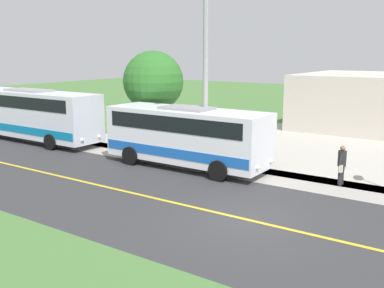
{
  "coord_description": "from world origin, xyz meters",
  "views": [
    {
      "loc": [
        12.31,
        6.22,
        5.36
      ],
      "look_at": [
        -3.5,
        -4.51,
        1.4
      ],
      "focal_mm": 41.49,
      "sensor_mm": 36.0,
      "label": 1
    }
  ],
  "objects_px": {
    "shuttle_bus_front": "(187,134)",
    "transit_bus_rear": "(30,113)",
    "tree_curbside": "(153,82)",
    "street_light_pole": "(204,68)",
    "pedestrian_with_bags": "(342,164)"
  },
  "relations": [
    {
      "from": "transit_bus_rear",
      "to": "street_light_pole",
      "type": "distance_m",
      "value": 12.71
    },
    {
      "from": "street_light_pole",
      "to": "tree_curbside",
      "type": "bearing_deg",
      "value": -116.61
    },
    {
      "from": "shuttle_bus_front",
      "to": "tree_curbside",
      "type": "height_order",
      "value": "tree_curbside"
    },
    {
      "from": "street_light_pole",
      "to": "tree_curbside",
      "type": "distance_m",
      "value": 5.69
    },
    {
      "from": "pedestrian_with_bags",
      "to": "street_light_pole",
      "type": "bearing_deg",
      "value": -82.7
    },
    {
      "from": "shuttle_bus_front",
      "to": "transit_bus_rear",
      "type": "relative_size",
      "value": 0.77
    },
    {
      "from": "transit_bus_rear",
      "to": "tree_curbside",
      "type": "height_order",
      "value": "tree_curbside"
    },
    {
      "from": "shuttle_bus_front",
      "to": "street_light_pole",
      "type": "xyz_separation_m",
      "value": [
        -0.36,
        0.72,
        3.08
      ]
    },
    {
      "from": "pedestrian_with_bags",
      "to": "tree_curbside",
      "type": "xyz_separation_m",
      "value": [
        -1.72,
        -11.23,
        2.85
      ]
    },
    {
      "from": "transit_bus_rear",
      "to": "street_light_pole",
      "type": "height_order",
      "value": "street_light_pole"
    },
    {
      "from": "shuttle_bus_front",
      "to": "street_light_pole",
      "type": "relative_size",
      "value": 0.95
    },
    {
      "from": "transit_bus_rear",
      "to": "tree_curbside",
      "type": "distance_m",
      "value": 8.16
    },
    {
      "from": "shuttle_bus_front",
      "to": "transit_bus_rear",
      "type": "height_order",
      "value": "transit_bus_rear"
    },
    {
      "from": "transit_bus_rear",
      "to": "street_light_pole",
      "type": "xyz_separation_m",
      "value": [
        -0.43,
        12.36,
        2.93
      ]
    },
    {
      "from": "pedestrian_with_bags",
      "to": "street_light_pole",
      "type": "height_order",
      "value": "street_light_pole"
    }
  ]
}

